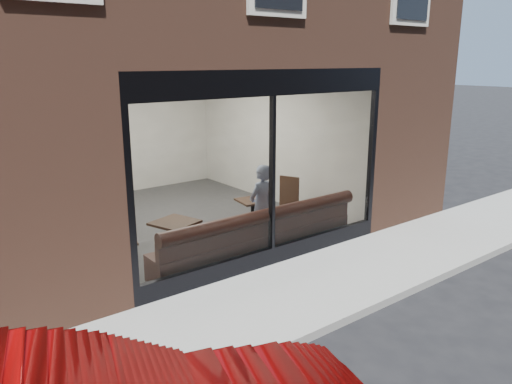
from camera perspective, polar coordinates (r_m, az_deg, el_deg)
ground at (r=7.21m, az=12.47°, el=-13.08°), size 120.00×120.00×0.00m
sidewalk_near at (r=7.80m, az=6.77°, el=-10.51°), size 40.00×2.00×0.01m
kerb_near at (r=7.16m, az=12.81°, el=-12.79°), size 40.00×0.10×0.12m
host_building_pier_right at (r=14.94m, az=-1.61°, el=8.19°), size 2.50×12.00×3.20m
host_building_backfill at (r=15.89m, az=-19.36°, el=7.76°), size 5.00×6.00×3.20m
cafe_floor at (r=10.80m, az=-8.23°, el=-3.18°), size 6.00×6.00×0.00m
cafe_ceiling at (r=10.28m, az=-8.90°, el=13.88°), size 6.00×6.00×0.00m
cafe_wall_back at (r=13.09m, az=-15.05°, el=6.74°), size 5.00×0.00×5.00m
cafe_wall_left at (r=9.49m, az=-21.78°, el=3.25°), size 0.00×6.00×6.00m
cafe_wall_right at (r=11.82m, az=2.07°, el=6.41°), size 0.00×6.00×6.00m
storefront_kick at (r=8.46m, az=1.79°, el=-7.28°), size 5.00×0.10×0.30m
storefront_header at (r=7.84m, az=1.96°, el=12.39°), size 5.00×0.10×0.40m
storefront_mullion at (r=8.04m, az=1.87°, el=2.01°), size 0.06×0.10×2.50m
storefront_glass at (r=8.01m, az=2.00°, el=1.97°), size 4.80×0.00×4.80m
banquette at (r=8.72m, az=0.11°, el=-6.04°), size 4.00×0.55×0.45m
person at (r=8.98m, az=0.60°, el=-1.71°), size 0.63×0.49×1.55m
cafe_table_left at (r=8.34m, az=-9.27°, el=-3.48°), size 0.82×0.82×0.04m
cafe_table_right at (r=9.50m, az=-0.36°, el=-0.99°), size 0.62×0.62×0.04m
cafe_chair_left at (r=9.11m, az=-15.01°, el=-5.54°), size 0.56×0.56×0.04m
cafe_chair_right at (r=10.59m, az=3.35°, el=-2.17°), size 0.58×0.58×0.04m
wall_poster at (r=8.48m, az=-19.30°, el=1.32°), size 0.02×0.67×0.89m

